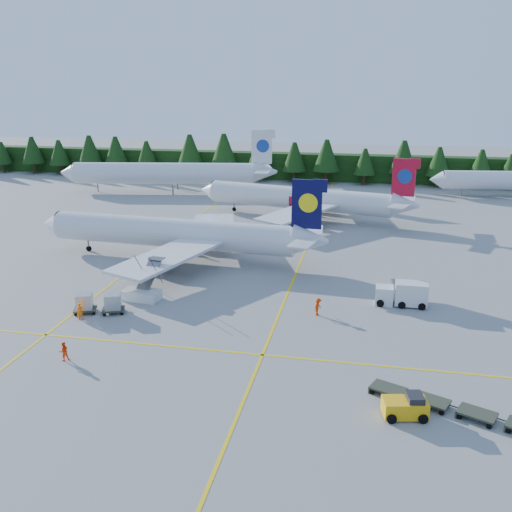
% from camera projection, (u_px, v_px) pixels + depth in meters
% --- Properties ---
extents(ground, '(320.00, 320.00, 0.00)m').
position_uv_depth(ground, '(213.00, 321.00, 54.61)').
color(ground, gray).
rests_on(ground, ground).
extents(taxi_stripe_a, '(0.25, 120.00, 0.01)m').
position_uv_depth(taxi_stripe_a, '(152.00, 253.00, 75.96)').
color(taxi_stripe_a, yellow).
rests_on(taxi_stripe_a, ground).
extents(taxi_stripe_b, '(0.25, 120.00, 0.01)m').
position_uv_depth(taxi_stripe_b, '(301.00, 262.00, 72.20)').
color(taxi_stripe_b, yellow).
rests_on(taxi_stripe_b, ground).
extents(taxi_stripe_cross, '(80.00, 0.25, 0.01)m').
position_uv_depth(taxi_stripe_cross, '(194.00, 349.00, 48.99)').
color(taxi_stripe_cross, yellow).
rests_on(taxi_stripe_cross, ground).
extents(treeline_hedge, '(220.00, 4.00, 6.00)m').
position_uv_depth(treeline_hedge, '(308.00, 167.00, 130.49)').
color(treeline_hedge, black).
rests_on(treeline_hedge, ground).
extents(airliner_navy, '(37.95, 31.14, 11.03)m').
position_uv_depth(airliner_navy, '(167.00, 233.00, 72.99)').
color(airliner_navy, silver).
rests_on(airliner_navy, ground).
extents(airliner_red, '(36.46, 29.66, 10.76)m').
position_uv_depth(airliner_red, '(295.00, 198.00, 94.80)').
color(airliner_red, silver).
rests_on(airliner_red, ground).
extents(airliner_far_left, '(42.95, 10.73, 12.56)m').
position_uv_depth(airliner_far_left, '(158.00, 173.00, 115.89)').
color(airliner_far_left, silver).
rests_on(airliner_far_left, ground).
extents(airstairs, '(4.13, 5.61, 3.54)m').
position_uv_depth(airstairs, '(143.00, 292.00, 60.00)').
color(airstairs, silver).
rests_on(airstairs, ground).
extents(service_truck, '(5.17, 1.98, 2.49)m').
position_uv_depth(service_truck, '(402.00, 294.00, 58.12)').
color(service_truck, white).
rests_on(service_truck, ground).
extents(baggage_tug, '(3.22, 2.14, 1.59)m').
position_uv_depth(baggage_tug, '(406.00, 406.00, 38.93)').
color(baggage_tug, '#EDAA0D').
rests_on(baggage_tug, ground).
extents(dolly_train, '(11.69, 5.61, 0.15)m').
position_uv_depth(dolly_train, '(454.00, 407.00, 39.48)').
color(dolly_train, '#2F3527').
rests_on(dolly_train, ground).
extents(uld_pair, '(5.37, 2.85, 1.67)m').
position_uv_depth(uld_pair, '(99.00, 302.00, 56.19)').
color(uld_pair, '#2F3527').
rests_on(uld_pair, ground).
extents(crew_a, '(0.71, 0.59, 1.67)m').
position_uv_depth(crew_a, '(80.00, 312.00, 54.66)').
color(crew_a, '#FD6505').
rests_on(crew_a, ground).
extents(crew_b, '(0.99, 0.98, 1.62)m').
position_uv_depth(crew_b, '(64.00, 351.00, 46.75)').
color(crew_b, '#FB3B05').
rests_on(crew_b, ground).
extents(crew_c, '(0.72, 0.86, 1.78)m').
position_uv_depth(crew_c, '(318.00, 307.00, 55.66)').
color(crew_c, '#DE3A04').
rests_on(crew_c, ground).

